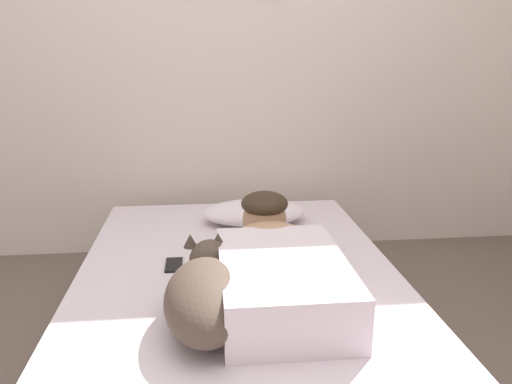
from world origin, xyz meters
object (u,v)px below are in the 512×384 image
cell_phone (174,265)px  dog (206,293)px  person_lying (277,262)px  coffee_cup (255,235)px  pillow (254,212)px  bed (239,313)px

cell_phone → dog: bearing=-74.4°
person_lying → coffee_cup: 0.47m
pillow → coffee_cup: 0.29m
bed → person_lying: 0.34m
dog → coffee_cup: (0.23, 0.68, -0.07)m
pillow → person_lying: 0.75m
dog → cell_phone: 0.49m
coffee_cup → cell_phone: (-0.36, -0.22, -0.03)m
pillow → bed: bearing=-101.5°
dog → coffee_cup: 0.72m
coffee_cup → dog: bearing=-108.5°
bed → dog: bearing=-110.1°
coffee_cup → cell_phone: size_ratio=0.89×
dog → person_lying: bearing=39.5°
person_lying → cell_phone: size_ratio=6.57×
bed → pillow: (0.12, 0.61, 0.23)m
bed → pillow: size_ratio=3.82×
cell_phone → coffee_cup: bearing=31.2°
person_lying → dog: (-0.26, -0.21, -0.00)m
pillow → cell_phone: bearing=-127.3°
person_lying → cell_phone: person_lying is taller
pillow → person_lying: size_ratio=0.57×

